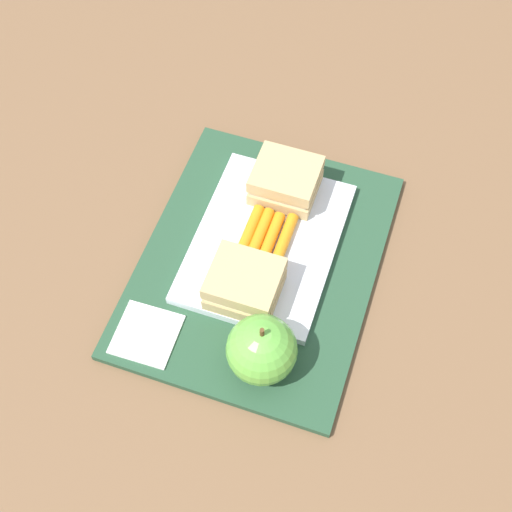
{
  "coord_description": "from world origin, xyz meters",
  "views": [
    {
      "loc": [
        0.41,
        0.14,
        0.75
      ],
      "look_at": [
        0.01,
        0.0,
        0.04
      ],
      "focal_mm": 49.16,
      "sensor_mm": 36.0,
      "label": 1
    }
  ],
  "objects_px": {
    "food_tray": "(266,242)",
    "sandwich_half_left": "(286,181)",
    "paper_napkin": "(147,334)",
    "apple": "(262,350)",
    "carrot_sticks_bundle": "(266,236)",
    "sandwich_half_right": "(245,284)"
  },
  "relations": [
    {
      "from": "sandwich_half_left",
      "to": "apple",
      "type": "bearing_deg",
      "value": 11.15
    },
    {
      "from": "carrot_sticks_bundle",
      "to": "paper_napkin",
      "type": "relative_size",
      "value": 1.12
    },
    {
      "from": "food_tray",
      "to": "paper_napkin",
      "type": "xyz_separation_m",
      "value": [
        0.16,
        -0.09,
        -0.0
      ]
    },
    {
      "from": "food_tray",
      "to": "sandwich_half_right",
      "type": "distance_m",
      "value": 0.08
    },
    {
      "from": "food_tray",
      "to": "sandwich_half_left",
      "type": "xyz_separation_m",
      "value": [
        -0.08,
        0.0,
        0.03
      ]
    },
    {
      "from": "sandwich_half_left",
      "to": "apple",
      "type": "height_order",
      "value": "apple"
    },
    {
      "from": "food_tray",
      "to": "paper_napkin",
      "type": "relative_size",
      "value": 3.29
    },
    {
      "from": "food_tray",
      "to": "paper_napkin",
      "type": "distance_m",
      "value": 0.18
    },
    {
      "from": "sandwich_half_right",
      "to": "carrot_sticks_bundle",
      "type": "bearing_deg",
      "value": -179.98
    },
    {
      "from": "food_tray",
      "to": "sandwich_half_right",
      "type": "bearing_deg",
      "value": 0.0
    },
    {
      "from": "apple",
      "to": "paper_napkin",
      "type": "bearing_deg",
      "value": -86.23
    },
    {
      "from": "sandwich_half_right",
      "to": "paper_napkin",
      "type": "xyz_separation_m",
      "value": [
        0.08,
        -0.09,
        -0.03
      ]
    },
    {
      "from": "apple",
      "to": "sandwich_half_left",
      "type": "bearing_deg",
      "value": -168.85
    },
    {
      "from": "food_tray",
      "to": "carrot_sticks_bundle",
      "type": "bearing_deg",
      "value": -173.21
    },
    {
      "from": "carrot_sticks_bundle",
      "to": "paper_napkin",
      "type": "height_order",
      "value": "carrot_sticks_bundle"
    },
    {
      "from": "sandwich_half_left",
      "to": "apple",
      "type": "relative_size",
      "value": 0.9
    },
    {
      "from": "sandwich_half_left",
      "to": "sandwich_half_right",
      "type": "relative_size",
      "value": 1.0
    },
    {
      "from": "food_tray",
      "to": "sandwich_half_left",
      "type": "height_order",
      "value": "sandwich_half_left"
    },
    {
      "from": "sandwich_half_left",
      "to": "sandwich_half_right",
      "type": "xyz_separation_m",
      "value": [
        0.16,
        0.0,
        0.0
      ]
    },
    {
      "from": "carrot_sticks_bundle",
      "to": "apple",
      "type": "distance_m",
      "value": 0.16
    },
    {
      "from": "carrot_sticks_bundle",
      "to": "paper_napkin",
      "type": "bearing_deg",
      "value": -29.64
    },
    {
      "from": "food_tray",
      "to": "sandwich_half_left",
      "type": "bearing_deg",
      "value": 180.0
    }
  ]
}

